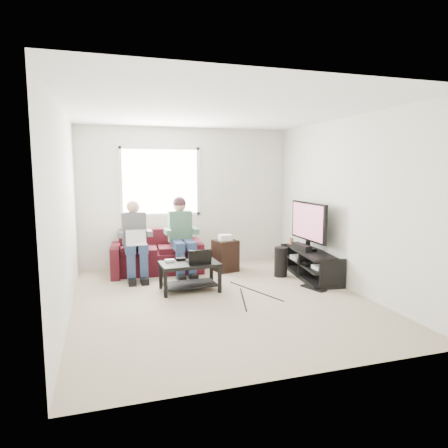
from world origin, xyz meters
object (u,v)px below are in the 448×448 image
(tv_stand, at_px, (310,266))
(tv, at_px, (308,223))
(sofa, at_px, (157,256))
(coffee_table, at_px, (190,270))
(end_table, at_px, (225,255))
(subwoofer, at_px, (281,262))

(tv_stand, bearing_deg, tv, 91.47)
(sofa, relative_size, coffee_table, 1.86)
(coffee_table, bearing_deg, end_table, 48.40)
(tv, xyz_separation_m, end_table, (-1.23, 0.78, -0.63))
(coffee_table, height_order, subwoofer, subwoofer)
(tv_stand, height_order, end_table, end_table)
(tv, height_order, end_table, tv)
(coffee_table, distance_m, subwoofer, 1.71)
(sofa, relative_size, end_table, 2.50)
(subwoofer, bearing_deg, end_table, 141.39)
(sofa, xyz_separation_m, subwoofer, (1.98, -0.94, -0.03))
(subwoofer, xyz_separation_m, end_table, (-0.80, 0.64, 0.04))
(tv_stand, xyz_separation_m, end_table, (-1.23, 0.88, 0.09))
(coffee_table, height_order, end_table, end_table)
(sofa, height_order, coffee_table, sofa)
(coffee_table, relative_size, subwoofer, 1.75)
(coffee_table, xyz_separation_m, subwoofer, (1.67, 0.34, -0.07))
(tv, bearing_deg, coffee_table, -174.50)
(coffee_table, bearing_deg, subwoofer, 11.62)
(sofa, relative_size, tv_stand, 1.13)
(subwoofer, bearing_deg, sofa, 154.75)
(end_table, bearing_deg, subwoofer, -38.61)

